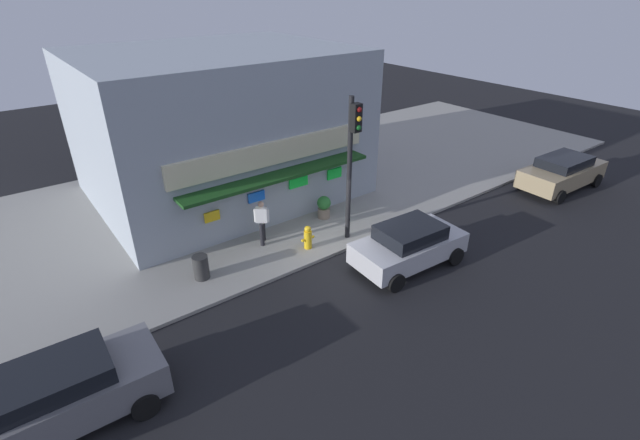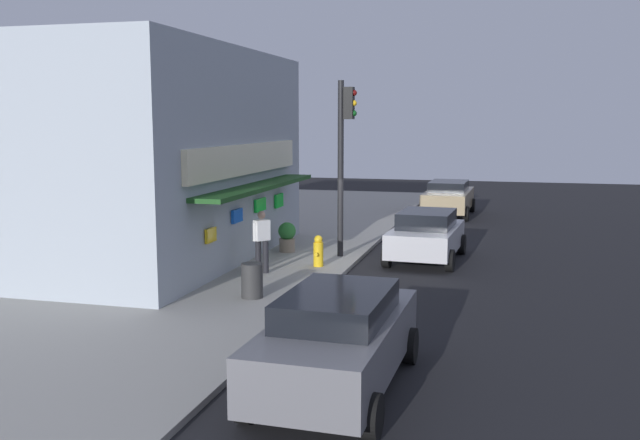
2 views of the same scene
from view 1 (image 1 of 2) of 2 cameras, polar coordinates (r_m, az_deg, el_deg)
name	(u,v)px [view 1 (image 1 of 2)]	position (r m, az deg, el deg)	size (l,w,h in m)	color
ground_plane	(342,253)	(16.59, 2.81, -4.13)	(61.61, 61.61, 0.00)	black
sidewalk	(254,193)	(21.26, -8.23, 3.40)	(41.08, 12.78, 0.12)	gray
corner_building	(219,124)	(20.71, -12.52, 11.71)	(10.85, 9.70, 6.21)	#9EA8B2
traffic_light	(352,153)	(15.85, 4.02, 8.45)	(0.32, 0.58, 5.33)	black
fire_hydrant	(308,237)	(16.42, -1.54, -2.20)	(0.53, 0.29, 0.90)	gold
trash_can	(201,267)	(15.34, -14.72, -5.75)	(0.51, 0.51, 0.82)	#2D2D2D
pedestrian	(262,220)	(16.64, -7.31, -0.06)	(0.50, 0.52, 1.69)	black
potted_plant_by_doorway	(324,207)	(18.50, 0.49, 1.70)	(0.56, 0.56, 0.94)	gray
parked_car_grey	(55,396)	(12.00, -30.29, -18.55)	(4.52, 2.14, 1.61)	slate
parked_car_tan	(562,172)	(24.19, 28.10, 5.35)	(4.64, 2.23, 1.56)	#9E8966
parked_car_silver	(409,245)	(15.81, 11.09, -3.05)	(4.04, 2.24, 1.53)	#B7B7BC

